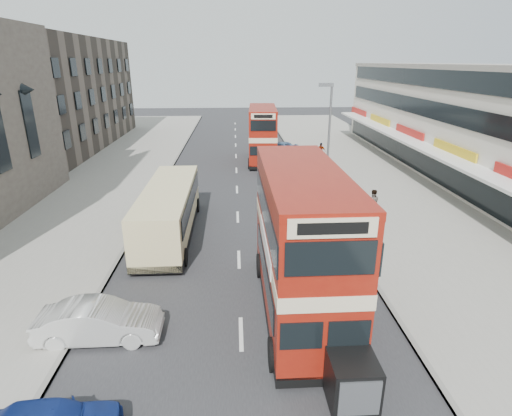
% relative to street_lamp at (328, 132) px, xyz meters
% --- Properties ---
extents(ground, '(160.00, 160.00, 0.00)m').
position_rel_street_lamp_xyz_m(ground, '(-6.52, -18.00, -4.78)').
color(ground, '#28282B').
rests_on(ground, ground).
extents(road_surface, '(12.00, 90.00, 0.01)m').
position_rel_street_lamp_xyz_m(road_surface, '(-6.52, 2.00, -4.78)').
color(road_surface, '#28282B').
rests_on(road_surface, ground).
extents(pavement_right, '(12.00, 90.00, 0.15)m').
position_rel_street_lamp_xyz_m(pavement_right, '(5.48, 2.00, -4.71)').
color(pavement_right, gray).
rests_on(pavement_right, ground).
extents(pavement_left, '(12.00, 90.00, 0.15)m').
position_rel_street_lamp_xyz_m(pavement_left, '(-18.52, 2.00, -4.71)').
color(pavement_left, gray).
rests_on(pavement_left, ground).
extents(kerb_left, '(0.20, 90.00, 0.16)m').
position_rel_street_lamp_xyz_m(kerb_left, '(-12.62, 2.00, -4.71)').
color(kerb_left, gray).
rests_on(kerb_left, ground).
extents(kerb_right, '(0.20, 90.00, 0.16)m').
position_rel_street_lamp_xyz_m(kerb_right, '(-0.42, 2.00, -4.71)').
color(kerb_right, gray).
rests_on(kerb_right, ground).
extents(brick_terrace, '(14.00, 28.00, 12.00)m').
position_rel_street_lamp_xyz_m(brick_terrace, '(-28.52, 20.00, 1.22)').
color(brick_terrace, '#66594C').
rests_on(brick_terrace, ground).
extents(commercial_row, '(9.90, 46.20, 9.30)m').
position_rel_street_lamp_xyz_m(commercial_row, '(13.42, 4.00, -0.09)').
color(commercial_row, beige).
rests_on(commercial_row, ground).
extents(street_lamp, '(1.00, 0.20, 8.12)m').
position_rel_street_lamp_xyz_m(street_lamp, '(0.00, 0.00, 0.00)').
color(street_lamp, slate).
rests_on(street_lamp, ground).
extents(bus_main, '(2.89, 10.25, 5.64)m').
position_rel_street_lamp_xyz_m(bus_main, '(-4.15, -14.59, -1.81)').
color(bus_main, black).
rests_on(bus_main, ground).
extents(bus_second, '(3.01, 9.49, 5.16)m').
position_rel_street_lamp_xyz_m(bus_second, '(-3.87, 11.38, -2.07)').
color(bus_second, black).
rests_on(bus_second, ground).
extents(coach, '(2.65, 10.10, 2.67)m').
position_rel_street_lamp_xyz_m(coach, '(-10.44, -6.66, -3.21)').
color(coach, black).
rests_on(coach, ground).
extents(car_left_front, '(4.41, 1.60, 1.44)m').
position_rel_street_lamp_xyz_m(car_left_front, '(-11.60, -16.00, -4.06)').
color(car_left_front, silver).
rests_on(car_left_front, ground).
extents(car_right_a, '(4.89, 2.04, 1.41)m').
position_rel_street_lamp_xyz_m(car_right_a, '(-1.38, -0.66, -4.08)').
color(car_right_a, '#942D0E').
rests_on(car_right_a, ground).
extents(car_right_b, '(4.82, 2.24, 1.34)m').
position_rel_street_lamp_xyz_m(car_right_b, '(-1.87, 1.39, -4.12)').
color(car_right_b, orange).
rests_on(car_right_b, ground).
extents(car_right_c, '(4.14, 1.93, 1.37)m').
position_rel_street_lamp_xyz_m(car_right_c, '(-1.73, 14.76, -4.10)').
color(car_right_c, '#537BA7').
rests_on(car_right_c, ground).
extents(pedestrian_near, '(0.71, 0.50, 1.85)m').
position_rel_street_lamp_xyz_m(pedestrian_near, '(1.99, -4.82, -3.71)').
color(pedestrian_near, gray).
rests_on(pedestrian_near, pavement_right).
extents(pedestrian_far, '(1.01, 0.45, 1.69)m').
position_rel_street_lamp_xyz_m(pedestrian_far, '(1.98, 11.34, -3.79)').
color(pedestrian_far, gray).
rests_on(pedestrian_far, pavement_right).
extents(cyclist, '(0.71, 1.63, 2.26)m').
position_rel_street_lamp_xyz_m(cyclist, '(-1.81, -0.26, -3.97)').
color(cyclist, gray).
rests_on(cyclist, ground).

